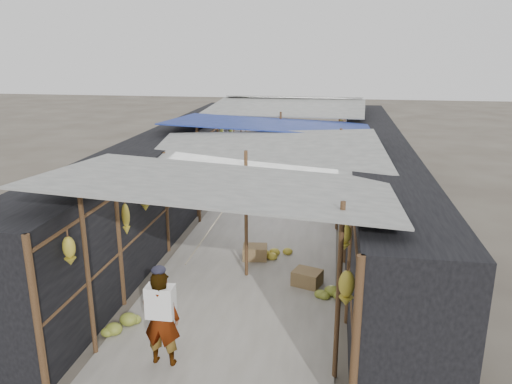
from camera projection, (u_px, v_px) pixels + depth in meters
The scene contains 14 objects.
ground at pixel (211, 364), 7.33m from camera, with size 80.00×80.00×0.00m, color #6B6356.
aisle_slab at pixel (269, 219), 13.49m from camera, with size 3.60×16.00×0.02m, color #9E998E.
stall_left at pixel (171, 174), 13.58m from camera, with size 1.40×15.00×2.30m, color black.
stall_right at pixel (374, 183), 12.76m from camera, with size 1.40×15.00×2.30m, color black.
crate_near at pixel (255, 253), 10.92m from camera, with size 0.52×0.42×0.31m, color olive.
crate_mid at pixel (307, 278), 9.71m from camera, with size 0.53×0.42×0.32m, color olive.
crate_back at pixel (252, 178), 17.20m from camera, with size 0.46×0.38×0.30m, color olive.
black_basin at pixel (306, 193), 15.62m from camera, with size 0.65×0.65×0.19m, color black.
vendor_elderly at pixel (161, 318), 7.15m from camera, with size 0.54×0.36×1.49m, color white.
shopper_blue at pixel (254, 164), 16.26m from camera, with size 0.81×0.63×1.67m, color #1E3896.
vendor_seated at pixel (334, 187), 15.05m from camera, with size 0.55×0.32×0.86m, color #524B47.
market_canopy at pixel (273, 129), 13.15m from camera, with size 5.62×15.20×2.77m.
hanging_bananas at pixel (268, 164), 12.44m from camera, with size 3.96×14.31×0.81m.
floor_bananas at pixel (274, 218), 13.16m from camera, with size 3.81×10.00×0.33m.
Camera 1 is at (1.66, -6.15, 4.48)m, focal length 35.00 mm.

